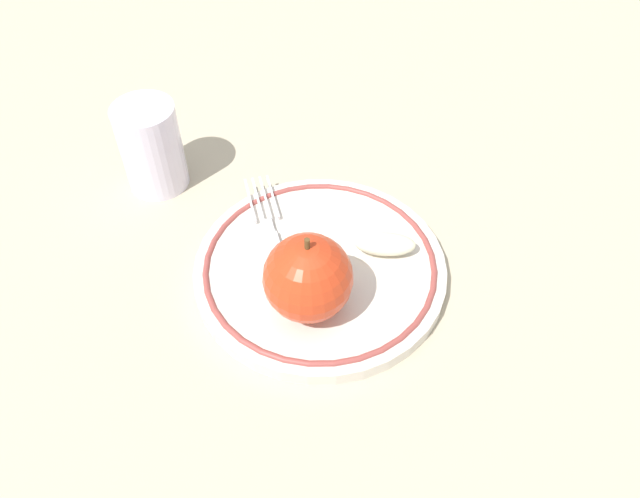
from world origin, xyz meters
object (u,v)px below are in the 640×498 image
Objects in this scene: apple_slice_front at (385,244)px; drinking_glass at (151,147)px; apple_red_whole at (308,278)px; fork at (274,243)px; plate at (320,268)px.

drinking_glass is at bearing -23.28° from apple_slice_front.
apple_red_whole reaches higher than fork.
fork is (-0.07, 0.04, -0.04)m from apple_red_whole.
apple_slice_front is at bearing -108.56° from fork.
apple_red_whole is 0.25m from drinking_glass.
plate is 0.23m from drinking_glass.
drinking_glass is at bearing -178.14° from plate.
apple_red_whole reaches higher than drinking_glass.
plate is 0.05m from fork.
plate is at bearing 16.62° from apple_slice_front.
apple_red_whole reaches higher than apple_slice_front.
fork is at bearing -0.84° from drinking_glass.
fork is (-0.05, -0.01, 0.01)m from plate.
apple_red_whole is 0.56× the size of fork.
apple_slice_front is 0.60× the size of drinking_glass.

